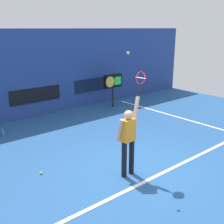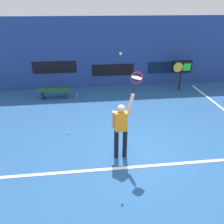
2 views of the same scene
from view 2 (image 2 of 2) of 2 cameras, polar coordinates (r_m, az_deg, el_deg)
The scene contains 13 objects.
ground_plane at distance 6.70m, azimuth 6.32°, elevation -10.85°, with size 18.00×18.00×0.00m, color #23518C.
back_wall at distance 11.52m, azimuth 0.18°, elevation 15.32°, with size 18.00×0.20×3.53m, color navy.
sponsor_banner_center at distance 11.61m, azimuth 0.25°, elevation 11.06°, with size 2.20×0.03×0.60m, color black.
sponsor_banner_portside at distance 11.59m, azimuth -14.94°, elevation 11.34°, with size 2.20×0.03×0.60m, color black.
sponsor_banner_starboard at distance 12.30m, azimuth 14.55°, elevation 11.40°, with size 2.20×0.03×0.60m, color #0C1933.
court_baseline at distance 6.26m, azimuth 7.51°, elevation -14.10°, with size 10.00×0.10×0.01m, color white.
tennis_player at distance 5.99m, azimuth 2.37°, elevation -3.99°, with size 0.59×0.31×1.99m.
tennis_racket at distance 5.48m, azimuth 6.48°, elevation 8.66°, with size 0.36×0.27×0.62m.
tennis_ball at distance 5.24m, azimuth 2.31°, elevation 15.11°, with size 0.07×0.07×0.07m, color #CCE033.
scoreboard_clock at distance 11.59m, azimuth 17.97°, elevation 11.04°, with size 0.96×0.20×1.52m.
court_bench at distance 10.60m, azimuth -15.14°, elevation 5.28°, with size 1.40×0.36×0.45m.
water_bottle at distance 10.57m, azimuth -9.26°, elevation 4.54°, with size 0.07×0.07×0.24m, color #338CD8.
spare_ball at distance 7.71m, azimuth -11.69°, elevation -5.42°, with size 0.07×0.07×0.07m, color #CCE033.
Camera 2 is at (-1.32, -5.14, 4.10)m, focal length 34.62 mm.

